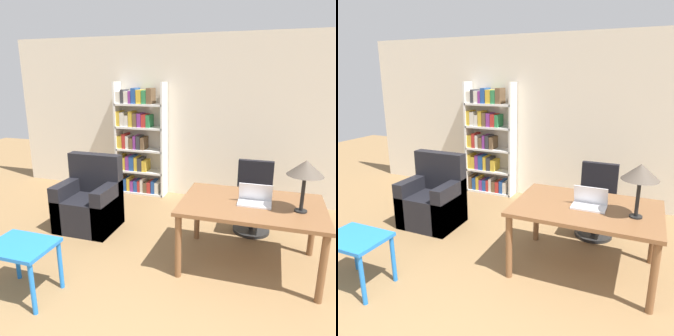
{
  "view_description": "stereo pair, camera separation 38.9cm",
  "coord_description": "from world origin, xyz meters",
  "views": [
    {
      "loc": [
        0.67,
        -0.87,
        2.05
      ],
      "look_at": [
        -0.47,
        2.7,
        0.99
      ],
      "focal_mm": 35.0,
      "sensor_mm": 36.0,
      "label": 1
    },
    {
      "loc": [
        1.03,
        -0.73,
        2.05
      ],
      "look_at": [
        -0.47,
        2.7,
        0.99
      ],
      "focal_mm": 35.0,
      "sensor_mm": 36.0,
      "label": 2
    }
  ],
  "objects": [
    {
      "name": "armchair",
      "position": [
        -1.65,
        2.82,
        0.34
      ],
      "size": [
        0.77,
        0.66,
        1.01
      ],
      "color": "black",
      "rests_on": "ground_plane"
    },
    {
      "name": "wall_back",
      "position": [
        0.0,
        4.53,
        1.35
      ],
      "size": [
        8.0,
        0.06,
        2.7
      ],
      "color": "beige",
      "rests_on": "ground_plane"
    },
    {
      "name": "bookshelf",
      "position": [
        -1.56,
        4.34,
        0.91
      ],
      "size": [
        0.89,
        0.28,
        1.95
      ],
      "color": "white",
      "rests_on": "ground_plane"
    },
    {
      "name": "office_chair",
      "position": [
        0.51,
        3.44,
        0.43
      ],
      "size": [
        0.49,
        0.49,
        0.95
      ],
      "color": "black",
      "rests_on": "ground_plane"
    },
    {
      "name": "laptop",
      "position": [
        0.56,
        2.5,
        0.79
      ],
      "size": [
        0.35,
        0.21,
        0.22
      ],
      "color": "silver",
      "rests_on": "desk"
    },
    {
      "name": "side_table_blue",
      "position": [
        -1.47,
        1.32,
        0.45
      ],
      "size": [
        0.6,
        0.47,
        0.54
      ],
      "color": "blue",
      "rests_on": "ground_plane"
    },
    {
      "name": "table_lamp",
      "position": [
        1.01,
        2.42,
        1.19
      ],
      "size": [
        0.35,
        0.35,
        0.53
      ],
      "color": "black",
      "rests_on": "desk"
    },
    {
      "name": "desk",
      "position": [
        0.53,
        2.5,
        0.65
      ],
      "size": [
        1.49,
        1.01,
        0.74
      ],
      "color": "brown",
      "rests_on": "ground_plane"
    }
  ]
}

